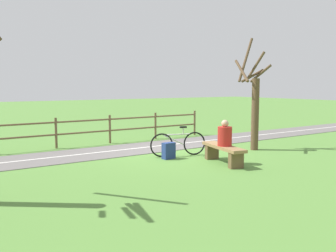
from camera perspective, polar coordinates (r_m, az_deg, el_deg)
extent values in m
plane|color=#548438|center=(11.63, 0.86, -4.00)|extent=(80.00, 80.00, 0.00)
cube|color=#66605E|center=(11.05, -20.03, -4.89)|extent=(2.78, 36.03, 0.02)
cube|color=silver|center=(11.05, -20.03, -4.84)|extent=(0.78, 31.99, 0.00)
cube|color=#937047|center=(10.01, 8.45, -3.18)|extent=(1.74, 0.73, 0.08)
cube|color=brown|center=(9.52, 10.34, -5.18)|extent=(0.23, 0.39, 0.40)
cube|color=brown|center=(10.60, 6.72, -3.95)|extent=(0.23, 0.39, 0.40)
cylinder|color=#B2231E|center=(9.91, 8.66, -1.57)|extent=(0.44, 0.44, 0.51)
sphere|color=tan|center=(9.87, 8.70, 0.38)|extent=(0.19, 0.19, 0.19)
torus|color=black|center=(10.79, -0.98, -2.94)|extent=(0.22, 0.68, 0.69)
torus|color=black|center=(11.13, 4.06, -2.67)|extent=(0.22, 0.68, 0.69)
cylinder|color=silver|center=(10.91, 1.58, -1.29)|extent=(0.25, 0.85, 0.04)
cylinder|color=silver|center=(10.88, 0.82, -2.09)|extent=(0.19, 0.62, 0.32)
cylinder|color=silver|center=(10.95, 2.34, -0.74)|extent=(0.03, 0.03, 0.20)
cube|color=black|center=(10.93, 2.34, -0.17)|extent=(0.13, 0.21, 0.05)
cube|color=navy|center=(10.54, 0.09, -3.80)|extent=(0.22, 0.37, 0.46)
cube|color=#2A438C|center=(10.65, -0.29, -4.08)|extent=(0.06, 0.25, 0.21)
cylinder|color=brown|center=(15.57, 4.08, 0.49)|extent=(0.08, 0.08, 1.01)
cylinder|color=brown|center=(14.43, -1.93, 0.04)|extent=(0.08, 0.08, 1.01)
cylinder|color=brown|center=(13.48, -8.87, -0.47)|extent=(0.08, 0.08, 1.01)
cylinder|color=brown|center=(12.76, -16.73, -1.05)|extent=(0.08, 0.08, 1.01)
cylinder|color=brown|center=(12.22, 13.16, 1.74)|extent=(0.24, 0.24, 2.28)
cylinder|color=brown|center=(11.99, 11.19, 8.29)|extent=(0.98, 0.44, 0.74)
cylinder|color=brown|center=(12.49, 13.97, 7.78)|extent=(0.71, 0.32, 0.58)
cylinder|color=brown|center=(12.52, 12.78, 7.49)|extent=(0.42, 0.70, 0.45)
cylinder|color=brown|center=(12.47, 13.15, 8.79)|extent=(0.45, 0.55, 0.99)
cylinder|color=brown|center=(12.39, 11.78, 9.89)|extent=(0.32, 0.82, 1.44)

